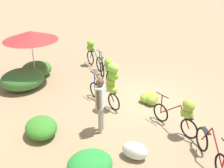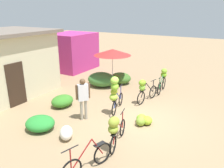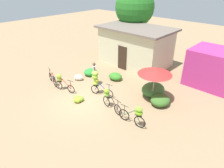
{
  "view_description": "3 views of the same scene",
  "coord_description": "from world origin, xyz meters",
  "px_view_note": "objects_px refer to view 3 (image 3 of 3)",
  "views": [
    {
      "loc": [
        -7.36,
        4.46,
        4.83
      ],
      "look_at": [
        0.01,
        1.03,
        0.88
      ],
      "focal_mm": 43.66,
      "sensor_mm": 36.0,
      "label": 1
    },
    {
      "loc": [
        -7.6,
        -3.18,
        4.25
      ],
      "look_at": [
        0.6,
        1.61,
        1.07
      ],
      "focal_mm": 35.84,
      "sensor_mm": 36.0,
      "label": 2
    },
    {
      "loc": [
        8.47,
        -6.64,
        6.9
      ],
      "look_at": [
        0.82,
        1.66,
        0.86
      ],
      "focal_mm": 31.75,
      "sensor_mm": 36.0,
      "label": 3
    }
  ],
  "objects_px": {
    "bicycle_leftmost": "(53,79)",
    "building_low": "(135,46)",
    "produce_sack": "(79,77)",
    "bicycle_near_pile": "(61,81)",
    "person_vendor": "(94,71)",
    "bicycle_center_loaded": "(97,81)",
    "bicycle_by_shop": "(109,98)",
    "banana_pile_on_ground": "(79,99)",
    "tree_behind_building": "(135,7)",
    "market_umbrella": "(155,71)",
    "bicycle_rightmost": "(136,114)",
    "shop_pink": "(213,68)"
  },
  "relations": [
    {
      "from": "bicycle_rightmost",
      "to": "bicycle_leftmost",
      "type": "bearing_deg",
      "value": -177.49
    },
    {
      "from": "bicycle_leftmost",
      "to": "bicycle_center_loaded",
      "type": "distance_m",
      "value": 3.77
    },
    {
      "from": "market_umbrella",
      "to": "banana_pile_on_ground",
      "type": "xyz_separation_m",
      "value": [
        -3.33,
        -3.31,
        -1.83
      ]
    },
    {
      "from": "bicycle_by_shop",
      "to": "banana_pile_on_ground",
      "type": "relative_size",
      "value": 2.19
    },
    {
      "from": "building_low",
      "to": "produce_sack",
      "type": "distance_m",
      "value": 5.91
    },
    {
      "from": "bicycle_center_loaded",
      "to": "banana_pile_on_ground",
      "type": "bearing_deg",
      "value": -99.91
    },
    {
      "from": "bicycle_center_loaded",
      "to": "produce_sack",
      "type": "bearing_deg",
      "value": 169.43
    },
    {
      "from": "bicycle_rightmost",
      "to": "person_vendor",
      "type": "distance_m",
      "value": 5.18
    },
    {
      "from": "tree_behind_building",
      "to": "bicycle_center_loaded",
      "type": "distance_m",
      "value": 9.84
    },
    {
      "from": "shop_pink",
      "to": "bicycle_by_shop",
      "type": "bearing_deg",
      "value": -115.02
    },
    {
      "from": "shop_pink",
      "to": "bicycle_rightmost",
      "type": "bearing_deg",
      "value": -99.62
    },
    {
      "from": "banana_pile_on_ground",
      "to": "person_vendor",
      "type": "relative_size",
      "value": 0.45
    },
    {
      "from": "building_low",
      "to": "bicycle_by_shop",
      "type": "xyz_separation_m",
      "value": [
        3.16,
        -6.73,
        -0.94
      ]
    },
    {
      "from": "tree_behind_building",
      "to": "bicycle_by_shop",
      "type": "distance_m",
      "value": 11.18
    },
    {
      "from": "shop_pink",
      "to": "person_vendor",
      "type": "relative_size",
      "value": 1.85
    },
    {
      "from": "market_umbrella",
      "to": "bicycle_leftmost",
      "type": "xyz_separation_m",
      "value": [
        -6.61,
        -3.07,
        -1.63
      ]
    },
    {
      "from": "shop_pink",
      "to": "bicycle_leftmost",
      "type": "distance_m",
      "value": 11.59
    },
    {
      "from": "produce_sack",
      "to": "shop_pink",
      "type": "bearing_deg",
      "value": 38.76
    },
    {
      "from": "market_umbrella",
      "to": "building_low",
      "type": "bearing_deg",
      "value": 137.47
    },
    {
      "from": "bicycle_near_pile",
      "to": "banana_pile_on_ground",
      "type": "distance_m",
      "value": 2.04
    },
    {
      "from": "produce_sack",
      "to": "person_vendor",
      "type": "relative_size",
      "value": 0.41
    },
    {
      "from": "tree_behind_building",
      "to": "banana_pile_on_ground",
      "type": "height_order",
      "value": "tree_behind_building"
    },
    {
      "from": "building_low",
      "to": "bicycle_by_shop",
      "type": "bearing_deg",
      "value": -64.83
    },
    {
      "from": "bicycle_near_pile",
      "to": "bicycle_by_shop",
      "type": "bearing_deg",
      "value": 9.22
    },
    {
      "from": "building_low",
      "to": "person_vendor",
      "type": "distance_m",
      "value": 5.33
    },
    {
      "from": "bicycle_leftmost",
      "to": "building_low",
      "type": "bearing_deg",
      "value": 74.22
    },
    {
      "from": "market_umbrella",
      "to": "produce_sack",
      "type": "relative_size",
      "value": 3.09
    },
    {
      "from": "bicycle_center_loaded",
      "to": "tree_behind_building",
      "type": "bearing_deg",
      "value": 112.57
    },
    {
      "from": "banana_pile_on_ground",
      "to": "person_vendor",
      "type": "distance_m",
      "value": 2.54
    },
    {
      "from": "building_low",
      "to": "banana_pile_on_ground",
      "type": "xyz_separation_m",
      "value": [
        1.23,
        -7.5,
        -1.49
      ]
    },
    {
      "from": "bicycle_center_loaded",
      "to": "person_vendor",
      "type": "xyz_separation_m",
      "value": [
        -1.1,
        0.82,
        0.07
      ]
    },
    {
      "from": "bicycle_center_loaded",
      "to": "bicycle_by_shop",
      "type": "distance_m",
      "value": 1.83
    },
    {
      "from": "bicycle_by_shop",
      "to": "person_vendor",
      "type": "relative_size",
      "value": 1.0
    },
    {
      "from": "tree_behind_building",
      "to": "bicycle_center_loaded",
      "type": "height_order",
      "value": "tree_behind_building"
    },
    {
      "from": "bicycle_center_loaded",
      "to": "bicycle_by_shop",
      "type": "bearing_deg",
      "value": -20.41
    },
    {
      "from": "person_vendor",
      "to": "bicycle_rightmost",
      "type": "bearing_deg",
      "value": -18.61
    },
    {
      "from": "tree_behind_building",
      "to": "bicycle_by_shop",
      "type": "bearing_deg",
      "value": -60.24
    },
    {
      "from": "building_low",
      "to": "bicycle_leftmost",
      "type": "relative_size",
      "value": 3.78
    },
    {
      "from": "bicycle_leftmost",
      "to": "bicycle_by_shop",
      "type": "distance_m",
      "value": 5.25
    },
    {
      "from": "bicycle_center_loaded",
      "to": "bicycle_near_pile",
      "type": "bearing_deg",
      "value": -150.21
    },
    {
      "from": "bicycle_leftmost",
      "to": "bicycle_by_shop",
      "type": "height_order",
      "value": "bicycle_by_shop"
    },
    {
      "from": "tree_behind_building",
      "to": "market_umbrella",
      "type": "height_order",
      "value": "tree_behind_building"
    },
    {
      "from": "bicycle_rightmost",
      "to": "produce_sack",
      "type": "height_order",
      "value": "bicycle_rightmost"
    },
    {
      "from": "building_low",
      "to": "shop_pink",
      "type": "relative_size",
      "value": 1.96
    },
    {
      "from": "market_umbrella",
      "to": "bicycle_rightmost",
      "type": "bearing_deg",
      "value": -75.58
    },
    {
      "from": "bicycle_center_loaded",
      "to": "person_vendor",
      "type": "height_order",
      "value": "person_vendor"
    },
    {
      "from": "bicycle_center_loaded",
      "to": "bicycle_by_shop",
      "type": "height_order",
      "value": "bicycle_center_loaded"
    },
    {
      "from": "market_umbrella",
      "to": "bicycle_center_loaded",
      "type": "bearing_deg",
      "value": -148.13
    },
    {
      "from": "market_umbrella",
      "to": "person_vendor",
      "type": "bearing_deg",
      "value": -165.25
    },
    {
      "from": "bicycle_near_pile",
      "to": "person_vendor",
      "type": "bearing_deg",
      "value": 62.16
    }
  ]
}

